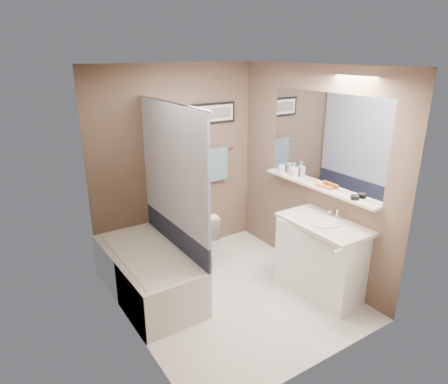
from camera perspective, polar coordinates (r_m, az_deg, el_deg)
ground at (r=4.52m, az=1.07°, el=-14.44°), size 2.50×2.50×0.00m
ceiling at (r=3.75m, az=1.31°, el=17.33°), size 2.20×2.50×0.04m
wall_back at (r=4.99m, az=-6.79°, el=4.01°), size 2.20×0.04×2.40m
wall_front at (r=3.11m, az=14.08°, el=-6.24°), size 2.20×0.04×2.40m
wall_left at (r=3.52m, az=-13.54°, el=-3.11°), size 0.04×2.50×2.40m
wall_right at (r=4.64m, az=12.29°, el=2.49°), size 0.04×2.50×2.40m
tile_surround at (r=4.04m, az=-15.94°, el=-3.44°), size 0.02×1.55×2.00m
curtain_rod at (r=4.01m, az=-7.72°, el=12.58°), size 0.02×1.55×0.02m
curtain_upper at (r=4.14m, az=-7.32°, el=3.61°), size 0.03×1.45×1.28m
curtain_lower at (r=4.43m, az=-6.87°, el=-6.64°), size 0.03×1.45×0.36m
mirror at (r=4.44m, az=14.14°, el=7.21°), size 0.02×1.60×1.00m
shelf at (r=4.54m, az=13.13°, el=0.72°), size 0.12×1.60×0.03m
towel_bar at (r=5.21m, az=-1.33°, el=5.93°), size 0.60×0.02×0.02m
towel at (r=5.24m, az=-1.20°, el=3.98°), size 0.34×0.05×0.44m
art_frame at (r=5.14m, az=-1.47°, el=11.19°), size 0.62×0.02×0.26m
art_mat at (r=5.12m, az=-1.39°, el=11.17°), size 0.56×0.00×0.20m
art_image at (r=5.12m, az=-1.37°, el=11.16°), size 0.50×0.00×0.13m
door at (r=3.58m, az=20.06°, el=-6.90°), size 0.80×0.02×2.00m
door_handle at (r=3.37m, az=15.90°, el=-8.10°), size 0.10×0.02×0.02m
bathtub at (r=4.48m, az=-10.86°, el=-11.38°), size 0.73×1.51×0.50m
tub_rim at (r=4.36m, az=-11.07°, el=-8.55°), size 0.56×1.36×0.02m
toilet at (r=5.08m, az=-3.68°, el=-5.97°), size 0.53×0.74×0.68m
vanity at (r=4.49m, az=13.75°, el=-9.32°), size 0.61×0.96×0.80m
countertop at (r=4.30m, az=14.10°, el=-4.44°), size 0.54×0.96×0.04m
sink_basin at (r=4.28m, az=14.04°, el=-4.13°), size 0.34×0.34×0.01m
faucet_spout at (r=4.41m, az=15.88°, el=-3.02°), size 0.02×0.02×0.10m
faucet_knob at (r=4.47m, az=14.90°, el=-2.86°), size 0.05×0.05×0.05m
candle_bowl_near at (r=4.21m, az=18.18°, el=-0.74°), size 0.09×0.09×0.04m
hair_brush_front at (r=4.46m, az=14.08°, el=0.82°), size 0.06×0.22×0.04m
pink_comb at (r=4.66m, az=11.43°, el=1.60°), size 0.05×0.16×0.01m
glass_jar at (r=4.93m, az=8.25°, el=3.31°), size 0.08×0.08×0.10m
soap_bottle at (r=4.77m, az=9.94°, el=3.11°), size 0.08×0.08×0.17m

